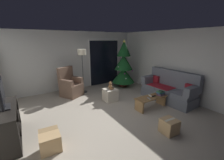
% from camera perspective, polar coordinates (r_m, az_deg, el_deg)
% --- Properties ---
extents(ground_plane, '(7.00, 7.00, 0.00)m').
position_cam_1_polar(ground_plane, '(4.42, 0.42, -13.52)').
color(ground_plane, '#9E9384').
extents(wall_back, '(5.72, 0.12, 2.50)m').
position_cam_1_polar(wall_back, '(6.72, -13.81, 7.38)').
color(wall_back, beige).
rests_on(wall_back, ground).
extents(wall_right, '(0.12, 6.00, 2.50)m').
position_cam_1_polar(wall_right, '(5.98, 24.36, 5.51)').
color(wall_right, beige).
rests_on(wall_right, ground).
extents(patio_door_frame, '(1.60, 0.02, 2.20)m').
position_cam_1_polar(patio_door_frame, '(7.22, -3.02, 7.14)').
color(patio_door_frame, silver).
rests_on(patio_door_frame, ground).
extents(patio_door_glass, '(1.50, 0.02, 2.10)m').
position_cam_1_polar(patio_door_glass, '(7.21, -2.94, 6.73)').
color(patio_door_glass, black).
rests_on(patio_door_glass, ground).
extents(couch, '(0.85, 1.97, 1.08)m').
position_cam_1_polar(couch, '(5.68, 21.28, -3.50)').
color(couch, slate).
rests_on(couch, ground).
extents(coffee_table, '(1.10, 0.40, 0.38)m').
position_cam_1_polar(coffee_table, '(4.91, 14.89, -7.70)').
color(coffee_table, '#9E7547').
rests_on(coffee_table, ground).
extents(remote_white, '(0.09, 0.16, 0.02)m').
position_cam_1_polar(remote_white, '(4.92, 14.61, -5.89)').
color(remote_white, silver).
rests_on(remote_white, coffee_table).
extents(remote_silver, '(0.08, 0.16, 0.02)m').
position_cam_1_polar(remote_silver, '(4.68, 14.20, -6.96)').
color(remote_silver, '#ADADB2').
rests_on(remote_silver, coffee_table).
extents(remote_black, '(0.16, 0.05, 0.02)m').
position_cam_1_polar(remote_black, '(4.90, 16.06, -6.06)').
color(remote_black, black).
rests_on(remote_black, coffee_table).
extents(book_stack, '(0.26, 0.21, 0.14)m').
position_cam_1_polar(book_stack, '(5.06, 18.41, -4.88)').
color(book_stack, '#6B3D7A').
rests_on(book_stack, coffee_table).
extents(cell_phone, '(0.11, 0.16, 0.01)m').
position_cam_1_polar(cell_phone, '(5.02, 18.64, -4.15)').
color(cell_phone, black).
rests_on(cell_phone, book_stack).
extents(christmas_tree, '(1.04, 1.04, 2.16)m').
position_cam_1_polar(christmas_tree, '(6.76, 4.53, 5.27)').
color(christmas_tree, '#4C1E19').
rests_on(christmas_tree, ground).
extents(armchair, '(0.94, 0.94, 1.13)m').
position_cam_1_polar(armchair, '(5.94, -15.91, -2.20)').
color(armchair, brown).
rests_on(armchair, ground).
extents(floor_lamp, '(0.32, 0.32, 1.78)m').
position_cam_1_polar(floor_lamp, '(5.98, -11.59, 9.03)').
color(floor_lamp, '#2D2D30').
rests_on(floor_lamp, ground).
extents(media_shelf, '(0.40, 1.40, 0.78)m').
position_cam_1_polar(media_shelf, '(3.92, -35.88, -14.63)').
color(media_shelf, black).
rests_on(media_shelf, ground).
extents(television, '(0.21, 0.84, 0.61)m').
position_cam_1_polar(television, '(3.70, -37.05, -4.31)').
color(television, black).
rests_on(television, media_shelf).
extents(ottoman, '(0.44, 0.44, 0.44)m').
position_cam_1_polar(ottoman, '(5.31, -0.69, -5.81)').
color(ottoman, beige).
rests_on(ottoman, ground).
extents(teddy_bear_chestnut, '(0.21, 0.22, 0.29)m').
position_cam_1_polar(teddy_bear_chestnut, '(5.19, -0.60, -2.34)').
color(teddy_bear_chestnut, brown).
rests_on(teddy_bear_chestnut, ottoman).
extents(cardboard_box_open_near_shelf, '(0.41, 0.50, 0.40)m').
position_cam_1_polar(cardboard_box_open_near_shelf, '(3.36, -22.90, -21.64)').
color(cardboard_box_open_near_shelf, tan).
rests_on(cardboard_box_open_near_shelf, ground).
extents(cardboard_box_taped_mid_floor, '(0.37, 0.37, 0.35)m').
position_cam_1_polar(cardboard_box_taped_mid_floor, '(3.86, 21.39, -16.39)').
color(cardboard_box_taped_mid_floor, tan).
rests_on(cardboard_box_taped_mid_floor, ground).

